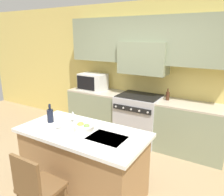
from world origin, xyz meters
TOP-DOWN VIEW (x-y plane):
  - ground_plane at (0.00, 0.00)m, footprint 10.00×10.00m
  - back_cabinetry at (0.00, 2.01)m, footprint 10.00×0.46m
  - back_counter at (-0.00, 1.75)m, footprint 3.18×0.62m
  - range_stove at (-0.00, 1.73)m, footprint 0.83×0.70m
  - microwave at (-1.12, 1.75)m, footprint 0.58×0.38m
  - kitchen_island at (-0.00, -0.04)m, footprint 1.67×0.83m
  - island_chair at (-0.07, -0.76)m, footprint 0.42×0.40m
  - wine_bottle at (-0.56, -0.03)m, footprint 0.09×0.09m
  - wine_glass_near at (-0.28, -0.16)m, footprint 0.08×0.08m
  - wine_glass_far at (-0.29, 0.13)m, footprint 0.08×0.08m
  - fruit_bowl at (0.00, -0.01)m, footprint 0.26×0.26m
  - oil_bottle_on_counter at (0.53, 1.81)m, footprint 0.07×0.07m

SIDE VIEW (x-z plane):
  - ground_plane at x=0.00m, z-range 0.00..0.00m
  - kitchen_island at x=0.00m, z-range 0.00..0.90m
  - back_counter at x=0.00m, z-range 0.00..0.91m
  - range_stove at x=0.00m, z-range 0.00..0.95m
  - island_chair at x=-0.07m, z-range 0.07..0.98m
  - fruit_bowl at x=0.00m, z-range 0.89..0.99m
  - wine_bottle at x=-0.56m, z-range 0.87..1.13m
  - oil_bottle_on_counter at x=0.53m, z-range 0.89..1.11m
  - wine_glass_near at x=-0.28m, z-range 0.93..1.09m
  - wine_glass_far at x=-0.29m, z-range 0.93..1.09m
  - microwave at x=-1.12m, z-range 0.91..1.27m
  - back_cabinetry at x=0.00m, z-range 0.23..2.93m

